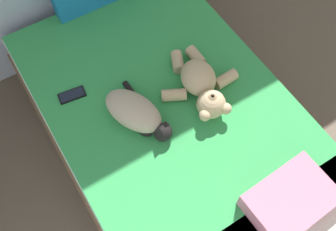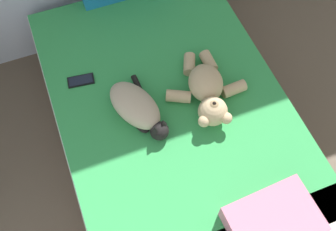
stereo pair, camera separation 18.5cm
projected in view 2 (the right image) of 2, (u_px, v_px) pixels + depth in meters
bed at (174, 129)px, 2.31m from camera, size 1.28×2.00×0.47m
cat at (137, 108)px, 2.03m from camera, size 0.30×0.44×0.15m
teddy_bear at (208, 91)px, 2.08m from camera, size 0.44×0.52×0.17m
cell_phone at (81, 80)px, 2.19m from camera, size 0.16×0.09×0.01m
throw_pillow at (273, 221)px, 1.75m from camera, size 0.41×0.30×0.11m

